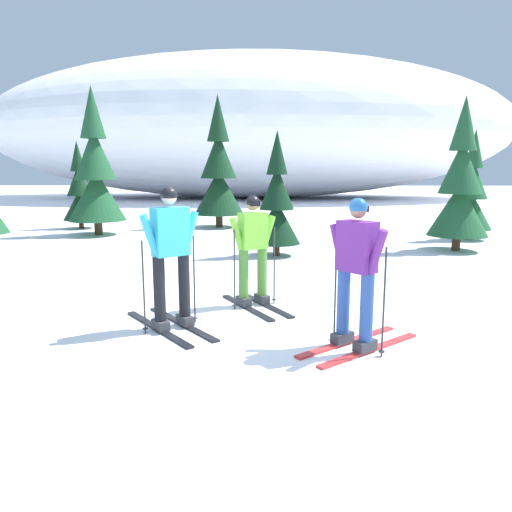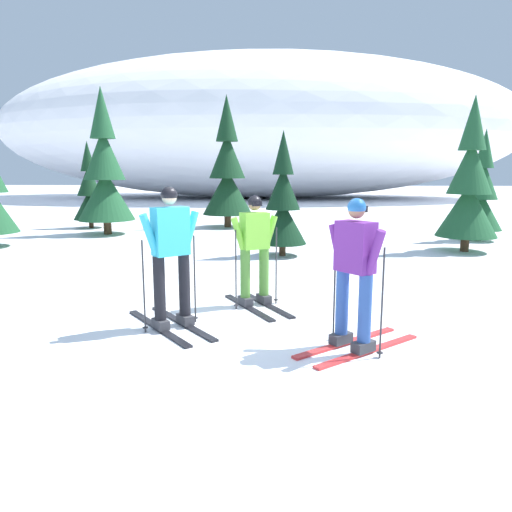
# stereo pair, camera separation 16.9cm
# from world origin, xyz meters

# --- Properties ---
(ground_plane) EXTENTS (120.00, 120.00, 0.00)m
(ground_plane) POSITION_xyz_m (0.00, 0.00, 0.00)
(ground_plane) COLOR white
(skier_cyan_jacket) EXTENTS (1.47, 1.68, 1.86)m
(skier_cyan_jacket) POSITION_xyz_m (-0.91, -0.02, 0.99)
(skier_cyan_jacket) COLOR black
(skier_cyan_jacket) RESTS_ON ground
(skier_purple_jacket) EXTENTS (1.57, 1.42, 1.76)m
(skier_purple_jacket) POSITION_xyz_m (1.35, -0.68, 0.93)
(skier_purple_jacket) COLOR red
(skier_purple_jacket) RESTS_ON ground
(skier_lime_jacket) EXTENTS (1.14, 1.55, 1.69)m
(skier_lime_jacket) POSITION_xyz_m (0.11, 1.12, 0.88)
(skier_lime_jacket) COLOR black
(skier_lime_jacket) RESTS_ON ground
(pine_tree_left) EXTENTS (1.19, 1.19, 3.08)m
(pine_tree_left) POSITION_xyz_m (-6.41, 10.97, 1.29)
(pine_tree_left) COLOR #47301E
(pine_tree_left) RESTS_ON ground
(pine_tree_center_left) EXTENTS (1.79, 1.79, 4.65)m
(pine_tree_center_left) POSITION_xyz_m (-5.18, 9.25, 1.94)
(pine_tree_center_left) COLOR #47301E
(pine_tree_center_left) RESTS_ON ground
(pine_tree_center) EXTENTS (1.81, 1.81, 4.69)m
(pine_tree_center) POSITION_xyz_m (-1.51, 11.51, 1.96)
(pine_tree_center) COLOR #47301E
(pine_tree_center) RESTS_ON ground
(pine_tree_center_right) EXTENTS (1.15, 1.15, 2.99)m
(pine_tree_center_right) POSITION_xyz_m (0.51, 5.58, 1.25)
(pine_tree_center_right) COLOR #47301E
(pine_tree_center_right) RESTS_ON ground
(pine_tree_right) EXTENTS (1.50, 1.50, 3.89)m
(pine_tree_right) POSITION_xyz_m (5.18, 6.47, 1.63)
(pine_tree_right) COLOR #47301E
(pine_tree_right) RESTS_ON ground
(pine_tree_far_right) EXTENTS (1.25, 1.25, 3.23)m
(pine_tree_far_right) POSITION_xyz_m (6.30, 8.50, 1.35)
(pine_tree_far_right) COLOR #47301E
(pine_tree_far_right) RESTS_ON ground
(snow_ridge_background) EXTENTS (38.89, 18.06, 10.26)m
(snow_ridge_background) POSITION_xyz_m (-1.42, 30.80, 5.13)
(snow_ridge_background) COLOR white
(snow_ridge_background) RESTS_ON ground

